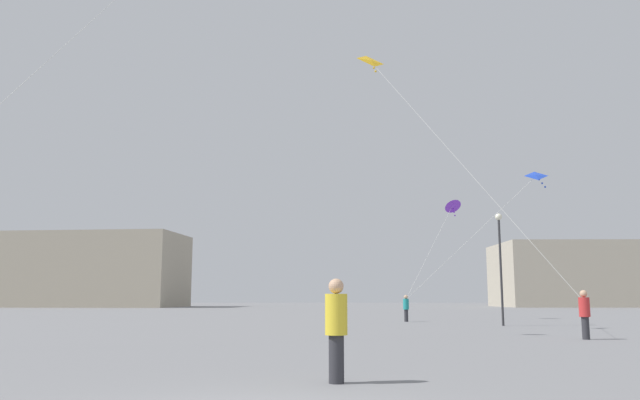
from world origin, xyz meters
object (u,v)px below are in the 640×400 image
object	(u,v)px
kite_violet_diamond	(452,206)
kite_cobalt_delta	(532,181)
person_in_teal	(406,307)
kite_amber_delta	(376,67)
building_centre_hall	(583,275)
person_in_yellow	(336,325)
building_left_hall	(93,270)
person_in_red	(585,312)
lamppost_east	(500,251)

from	to	relation	value
kite_violet_diamond	kite_cobalt_delta	distance (m)	9.18
person_in_teal	kite_violet_diamond	world-z (taller)	kite_violet_diamond
kite_amber_delta	building_centre_hall	distance (m)	75.91
person_in_yellow	building_left_hall	size ratio (longest dim) A/B	0.07
person_in_yellow	kite_amber_delta	xyz separation A→B (m)	(1.37, 16.86, 11.05)
person_in_yellow	building_left_hall	world-z (taller)	building_left_hall
person_in_red	kite_violet_diamond	xyz separation A→B (m)	(-1.44, 19.80, 6.61)
kite_cobalt_delta	building_centre_hall	bearing A→B (deg)	68.71
kite_cobalt_delta	building_left_hall	size ratio (longest dim) A/B	0.28
person_in_teal	person_in_yellow	xyz separation A→B (m)	(-3.30, -27.10, 0.12)
kite_cobalt_delta	lamppost_east	distance (m)	4.42
person_in_yellow	kite_violet_diamond	xyz separation A→B (m)	(6.90, 31.50, 6.57)
person_in_red	person_in_teal	bearing A→B (deg)	45.46
person_in_red	person_in_yellow	size ratio (longest dim) A/B	0.95
person_in_teal	building_centre_hall	distance (m)	65.65
kite_amber_delta	lamppost_east	bearing A→B (deg)	38.71
building_centre_hall	lamppost_east	bearing A→B (deg)	-112.64
person_in_red	kite_amber_delta	bearing A→B (deg)	80.82
kite_amber_delta	building_centre_hall	bearing A→B (deg)	64.34
person_in_teal	kite_amber_delta	bearing A→B (deg)	-144.16
person_in_teal	lamppost_east	world-z (taller)	lamppost_east
building_centre_hall	lamppost_east	world-z (taller)	building_centre_hall
kite_cobalt_delta	building_left_hall	world-z (taller)	building_left_hall
building_left_hall	kite_violet_diamond	bearing A→B (deg)	-46.41
kite_cobalt_delta	lamppost_east	bearing A→B (deg)	-159.40
person_in_red	lamppost_east	bearing A→B (deg)	30.12
kite_violet_diamond	building_left_hall	distance (m)	65.04
building_centre_hall	lamppost_east	distance (m)	68.18
person_in_teal	building_centre_hall	world-z (taller)	building_centre_hall
person_in_yellow	building_left_hall	xyz separation A→B (m)	(-37.92, 78.58, 4.27)
person_in_teal	kite_cobalt_delta	xyz separation A→B (m)	(6.56, -4.30, 6.80)
person_in_red	building_left_hall	world-z (taller)	building_left_hall
kite_violet_diamond	kite_amber_delta	distance (m)	16.28
person_in_red	person_in_yellow	distance (m)	14.36
kite_amber_delta	lamppost_east	distance (m)	11.68
kite_cobalt_delta	building_centre_hall	distance (m)	66.78
kite_violet_diamond	lamppost_east	xyz separation A→B (m)	(0.94, -9.45, -3.74)
kite_amber_delta	kite_cobalt_delta	size ratio (longest dim) A/B	1.58
kite_amber_delta	building_left_hall	world-z (taller)	kite_amber_delta
person_in_red	person_in_yellow	xyz separation A→B (m)	(-8.34, -11.69, 0.05)
person_in_red	person_in_teal	distance (m)	16.21
kite_cobalt_delta	building_centre_hall	world-z (taller)	building_centre_hall
person_in_red	kite_cobalt_delta	world-z (taller)	kite_cobalt_delta
person_in_teal	kite_violet_diamond	bearing A→B (deg)	7.18
kite_amber_delta	lamppost_east	size ratio (longest dim) A/B	1.97
person_in_red	kite_amber_delta	xyz separation A→B (m)	(-6.97, 5.16, 11.09)
person_in_teal	lamppost_east	bearing A→B (deg)	-91.58
person_in_red	kite_violet_diamond	bearing A→B (deg)	31.50
kite_amber_delta	kite_cobalt_delta	distance (m)	11.25
person_in_red	kite_cobalt_delta	xyz separation A→B (m)	(1.52, 11.11, 6.73)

